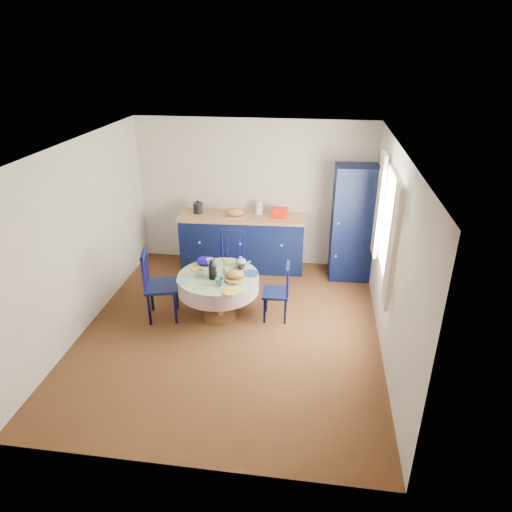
{
  "coord_description": "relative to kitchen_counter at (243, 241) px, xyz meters",
  "views": [
    {
      "loc": [
        1.06,
        -5.14,
        3.62
      ],
      "look_at": [
        0.32,
        0.2,
        1.06
      ],
      "focal_mm": 32.0,
      "sensor_mm": 36.0,
      "label": 1
    }
  ],
  "objects": [
    {
      "name": "chair_left",
      "position": [
        -0.9,
        -1.76,
        0.04
      ],
      "size": [
        0.55,
        0.56,
        1.05
      ],
      "rotation": [
        0.0,
        0.0,
        1.82
      ],
      "color": "black",
      "rests_on": "floor"
    },
    {
      "name": "chair_far",
      "position": [
        -0.05,
        -0.82,
        -0.0
      ],
      "size": [
        0.45,
        0.43,
        0.96
      ],
      "rotation": [
        0.0,
        0.0,
        -0.05
      ],
      "color": "black",
      "rests_on": "floor"
    },
    {
      "name": "cobalt_bowl",
      "position": [
        -0.31,
        -1.34,
        0.22
      ],
      "size": [
        0.26,
        0.26,
        0.06
      ],
      "primitive_type": "imported",
      "color": "#100270",
      "rests_on": "dining_table"
    },
    {
      "name": "pantry_cabinet",
      "position": [
        1.82,
        -0.11,
        0.46
      ],
      "size": [
        0.69,
        0.51,
        1.89
      ],
      "rotation": [
        0.0,
        0.0,
        0.05
      ],
      "color": "black",
      "rests_on": "floor"
    },
    {
      "name": "kitchen_counter",
      "position": [
        0.0,
        0.0,
        0.0
      ],
      "size": [
        2.16,
        0.77,
        1.19
      ],
      "rotation": [
        0.0,
        0.0,
        0.05
      ],
      "color": "black",
      "rests_on": "floor"
    },
    {
      "name": "dining_table",
      "position": [
        -0.05,
        -1.66,
        0.07
      ],
      "size": [
        1.12,
        1.12,
        0.96
      ],
      "color": "#553318",
      "rests_on": "floor"
    },
    {
      "name": "wall_right",
      "position": [
        2.16,
        -1.96,
        0.76
      ],
      "size": [
        0.02,
        4.5,
        2.5
      ],
      "primitive_type": "cube",
      "color": "beige",
      "rests_on": "floor"
    },
    {
      "name": "wall_back",
      "position": [
        0.16,
        0.29,
        0.76
      ],
      "size": [
        4.0,
        0.02,
        2.5
      ],
      "primitive_type": "cube",
      "color": "beige",
      "rests_on": "floor"
    },
    {
      "name": "ceiling",
      "position": [
        0.16,
        -1.96,
        2.01
      ],
      "size": [
        4.5,
        4.5,
        0.0
      ],
      "primitive_type": "plane",
      "rotation": [
        3.14,
        0.0,
        0.0
      ],
      "color": "white",
      "rests_on": "wall_back"
    },
    {
      "name": "mug_a",
      "position": [
        -0.3,
        -1.71,
        0.24
      ],
      "size": [
        0.12,
        0.12,
        0.1
      ],
      "primitive_type": "imported",
      "color": "silver",
      "rests_on": "dining_table"
    },
    {
      "name": "mug_d",
      "position": [
        -0.25,
        -1.35,
        0.24
      ],
      "size": [
        0.1,
        0.1,
        0.1
      ],
      "primitive_type": "imported",
      "color": "silver",
      "rests_on": "dining_table"
    },
    {
      "name": "wall_left",
      "position": [
        -1.84,
        -1.96,
        0.76
      ],
      "size": [
        0.02,
        4.5,
        2.5
      ],
      "primitive_type": "cube",
      "color": "beige",
      "rests_on": "floor"
    },
    {
      "name": "mug_b",
      "position": [
        0.02,
        -1.93,
        0.24
      ],
      "size": [
        0.11,
        0.11,
        0.1
      ],
      "primitive_type": "imported",
      "color": "#317675",
      "rests_on": "dining_table"
    },
    {
      "name": "window",
      "position": [
        2.11,
        -1.66,
        1.04
      ],
      "size": [
        0.1,
        1.74,
        1.45
      ],
      "color": "white",
      "rests_on": "wall_right"
    },
    {
      "name": "floor",
      "position": [
        0.16,
        -1.96,
        -0.49
      ],
      "size": [
        4.5,
        4.5,
        0.0
      ],
      "primitive_type": "plane",
      "color": "black",
      "rests_on": "ground"
    },
    {
      "name": "mug_c",
      "position": [
        0.23,
        -1.44,
        0.23
      ],
      "size": [
        0.11,
        0.11,
        0.09
      ],
      "primitive_type": "imported",
      "color": "black",
      "rests_on": "dining_table"
    },
    {
      "name": "chair_right",
      "position": [
        0.77,
        -1.55,
        -0.06
      ],
      "size": [
        0.38,
        0.39,
        0.85
      ],
      "rotation": [
        0.0,
        0.0,
        -1.53
      ],
      "color": "black",
      "rests_on": "floor"
    }
  ]
}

